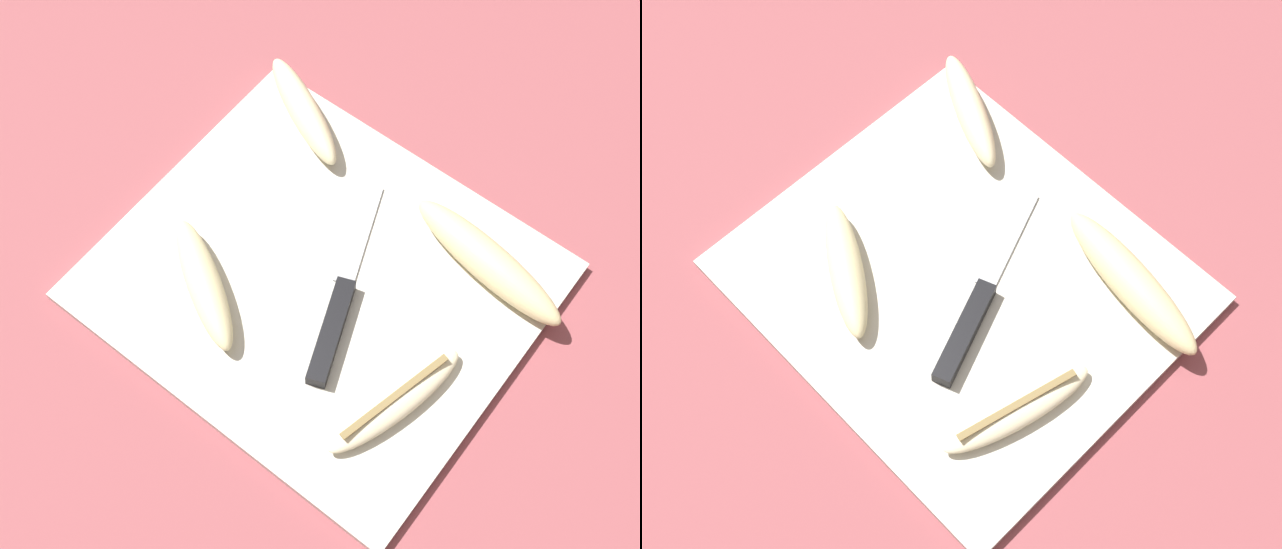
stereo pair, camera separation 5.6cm
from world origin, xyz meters
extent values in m
plane|color=#93474C|center=(0.00, 0.00, 0.00)|extent=(4.00, 4.00, 0.00)
cube|color=beige|center=(0.00, 0.00, 0.01)|extent=(0.42, 0.37, 0.01)
cube|color=black|center=(0.05, -0.04, 0.02)|extent=(0.06, 0.11, 0.02)
cube|color=#B7BABF|center=(0.00, 0.07, 0.01)|extent=(0.07, 0.12, 0.00)
ellipsoid|color=beige|center=(-0.14, 0.15, 0.03)|extent=(0.16, 0.10, 0.04)
ellipsoid|color=beige|center=(-0.08, -0.08, 0.03)|extent=(0.15, 0.11, 0.03)
ellipsoid|color=beige|center=(0.14, -0.06, 0.02)|extent=(0.08, 0.17, 0.02)
cube|color=olive|center=(0.14, -0.06, 0.03)|extent=(0.04, 0.13, 0.00)
ellipsoid|color=beige|center=(0.13, 0.11, 0.03)|extent=(0.20, 0.07, 0.04)
camera|label=1|loc=(0.25, -0.32, 0.84)|focal=50.00mm
camera|label=2|loc=(0.29, -0.29, 0.84)|focal=50.00mm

